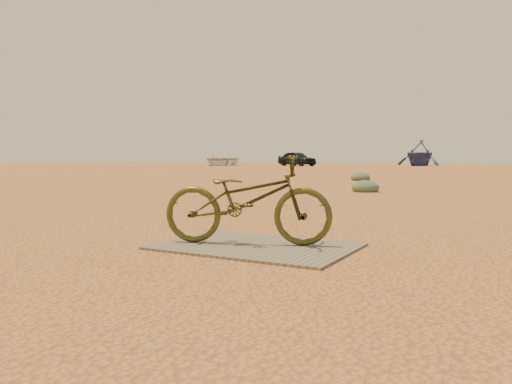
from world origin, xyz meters
The scene contains 8 objects.
ground centered at (0.00, 0.00, 0.00)m, with size 120.00×120.00×0.00m, color #CB7A42.
plywood_board centered at (-0.48, 0.55, 0.01)m, with size 1.63×1.12×0.02m, color #766951.
bicycle centered at (-0.58, 0.57, 0.41)m, with size 0.51×1.46×0.77m, color #444219.
car centered at (-16.54, 37.10, 0.64)m, with size 1.52×3.78×1.29m, color black.
boat_near_left centered at (-23.41, 35.44, 0.55)m, with size 3.80×5.32×1.10m, color silver.
boat_far_left centered at (-7.15, 42.69, 1.17)m, with size 3.82×4.43×2.33m, color navy.
kale_a centered at (-1.68, 7.78, 0.00)m, with size 0.61×0.61×0.34m, color #59734F.
kale_c centered at (-3.38, 12.97, 0.00)m, with size 0.64×0.64×0.35m, color #59734F.
Camera 1 is at (1.55, -3.15, 0.77)m, focal length 35.00 mm.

